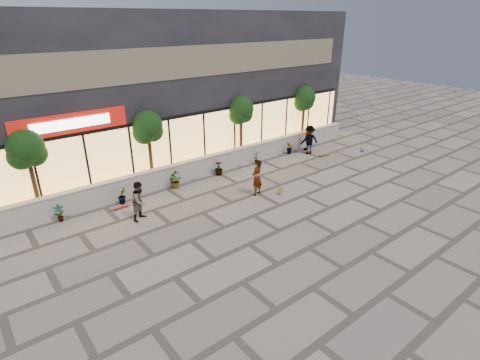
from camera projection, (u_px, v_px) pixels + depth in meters
ground at (306, 219)px, 16.44m from camera, size 80.00×80.00×0.00m
planter_wall at (214, 163)px, 21.25m from camera, size 22.00×0.42×1.04m
retail_building at (163, 84)px, 23.69m from camera, size 24.00×9.17×8.50m
shrub_a at (59, 213)px, 16.04m from camera, size 0.43×0.29×0.81m
shrub_b at (122, 195)px, 17.64m from camera, size 0.57×0.57×0.81m
shrub_c at (174, 181)px, 19.24m from camera, size 0.68×0.77×0.81m
shrub_d at (219, 168)px, 20.84m from camera, size 0.64×0.64×0.81m
shrub_e at (257, 157)px, 22.44m from camera, size 0.46×0.35×0.81m
shrub_f at (289, 148)px, 24.04m from camera, size 0.55×0.57×0.81m
tree_west at (26, 151)px, 15.62m from camera, size 1.60×1.50×3.92m
tree_midwest at (148, 129)px, 18.76m from camera, size 1.60×1.50×3.92m
tree_mideast at (241, 112)px, 22.19m from camera, size 1.60×1.50×3.92m
tree_east at (304, 100)px, 25.33m from camera, size 1.60×1.50×3.92m
skater_center at (257, 177)px, 18.32m from camera, size 0.76×0.61×1.84m
skater_left at (140, 201)px, 16.08m from camera, size 1.06×0.97×1.76m
skater_right_near at (307, 138)px, 24.63m from camera, size 1.03×0.80×1.63m
skater_right_far at (309, 140)px, 23.87m from camera, size 1.38×1.09×1.87m
skateboard_center at (280, 190)px, 18.93m from camera, size 0.72×0.58×0.09m
skateboard_left at (121, 207)px, 17.28m from camera, size 0.83×0.22×0.10m
skateboard_right_near at (324, 155)px, 23.84m from camera, size 0.82×0.34×0.10m
skateboard_right_far at (362, 149)px, 24.82m from camera, size 0.68×0.59×0.09m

